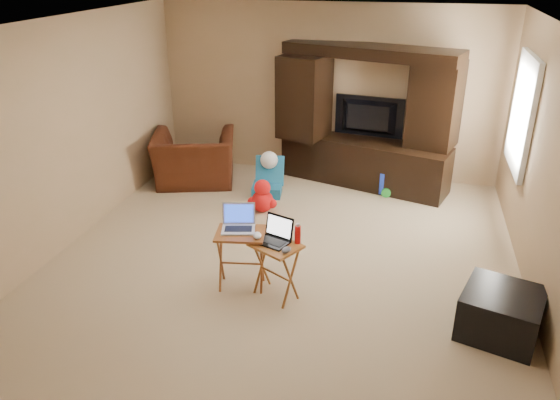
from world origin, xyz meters
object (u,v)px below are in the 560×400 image
(tray_table_right, at_px, (276,271))
(laptop_right, at_px, (272,232))
(tray_table_left, at_px, (241,260))
(mouse_right, at_px, (286,250))
(plush_toy, at_px, (262,196))
(push_toy, at_px, (402,178))
(laptop_left, at_px, (238,220))
(television, at_px, (368,118))
(water_bottle, at_px, (298,235))
(child_rocker, at_px, (267,177))
(mouse_left, at_px, (257,235))
(recliner, at_px, (195,159))
(ottoman, at_px, (501,313))
(entertainment_center, at_px, (367,118))

(tray_table_right, bearing_deg, laptop_right, -177.43)
(tray_table_left, height_order, mouse_right, mouse_right)
(plush_toy, height_order, laptop_right, laptop_right)
(push_toy, distance_m, laptop_left, 3.18)
(television, height_order, water_bottle, television)
(tray_table_left, bearing_deg, push_toy, 53.10)
(plush_toy, relative_size, laptop_right, 1.48)
(plush_toy, bearing_deg, tray_table_right, -70.60)
(child_rocker, distance_m, mouse_right, 2.68)
(mouse_left, bearing_deg, laptop_left, 155.56)
(television, xyz_separation_m, mouse_right, (-0.39, -3.41, -0.35))
(recliner, bearing_deg, mouse_right, 109.39)
(ottoman, bearing_deg, tray_table_left, 176.02)
(plush_toy, height_order, water_bottle, water_bottle)
(laptop_right, height_order, mouse_left, laptop_right)
(television, distance_m, laptop_right, 3.33)
(push_toy, xyz_separation_m, tray_table_left, (-1.46, -2.80, 0.08))
(entertainment_center, xyz_separation_m, laptop_right, (-0.56, -3.12, -0.29))
(entertainment_center, relative_size, child_rocker, 4.57)
(laptop_left, bearing_deg, ottoman, -18.83)
(recliner, relative_size, laptop_left, 3.56)
(child_rocker, bearing_deg, plush_toy, -89.94)
(push_toy, height_order, tray_table_right, tray_table_right)
(push_toy, bearing_deg, entertainment_center, 155.36)
(laptop_right, bearing_deg, mouse_right, -18.98)
(plush_toy, xyz_separation_m, ottoman, (2.71, -1.93, -0.02))
(ottoman, xyz_separation_m, water_bottle, (-1.87, 0.16, 0.46))
(ottoman, bearing_deg, water_bottle, 174.95)
(tray_table_left, distance_m, mouse_left, 0.39)
(tray_table_right, xyz_separation_m, mouse_right, (0.13, -0.12, 0.31))
(recliner, distance_m, laptop_right, 3.16)
(entertainment_center, height_order, recliner, entertainment_center)
(television, relative_size, ottoman, 1.56)
(laptop_right, height_order, water_bottle, laptop_right)
(laptop_left, distance_m, mouse_left, 0.26)
(plush_toy, xyz_separation_m, laptop_left, (0.24, -1.73, 0.51))
(mouse_left, bearing_deg, recliner, 123.49)
(child_rocker, bearing_deg, television, 26.71)
(laptop_right, distance_m, mouse_left, 0.16)
(child_rocker, relative_size, mouse_right, 4.52)
(mouse_right, bearing_deg, entertainment_center, 83.16)
(push_toy, bearing_deg, plush_toy, -149.20)
(push_toy, xyz_separation_m, mouse_right, (-0.96, -3.00, 0.37))
(mouse_right, bearing_deg, mouse_left, 157.16)
(child_rocker, bearing_deg, laptop_right, -82.57)
(tray_table_right, height_order, mouse_right, mouse_right)
(ottoman, bearing_deg, mouse_right, -178.99)
(television, bearing_deg, push_toy, 151.92)
(child_rocker, height_order, plush_toy, child_rocker)
(tray_table_left, height_order, tray_table_right, tray_table_left)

